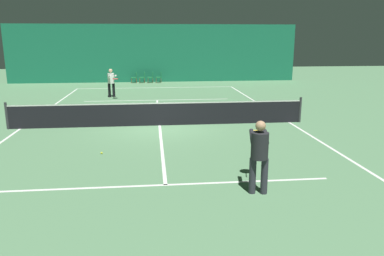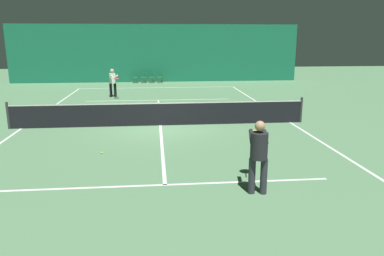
{
  "view_description": "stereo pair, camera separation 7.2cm",
  "coord_description": "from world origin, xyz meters",
  "px_view_note": "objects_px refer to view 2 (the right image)",
  "views": [
    {
      "loc": [
        -0.27,
        -14.99,
        3.52
      ],
      "look_at": [
        0.85,
        -4.62,
        0.99
      ],
      "focal_mm": 35.0,
      "sensor_mm": 36.0,
      "label": 1
    },
    {
      "loc": [
        -0.19,
        -15.0,
        3.52
      ],
      "look_at": [
        0.85,
        -4.62,
        0.99
      ],
      "focal_mm": 35.0,
      "sensor_mm": 36.0,
      "label": 2
    }
  ],
  "objects_px": {
    "player_near": "(259,151)",
    "tennis_ball": "(102,153)",
    "courtside_chair_0": "(137,77)",
    "courtside_chair_3": "(161,76)",
    "courtside_chair_2": "(153,77)",
    "tennis_net": "(160,113)",
    "courtside_chair_1": "(145,77)",
    "player_far": "(113,81)"
  },
  "relations": [
    {
      "from": "player_near",
      "to": "courtside_chair_0",
      "type": "distance_m",
      "value": 22.43
    },
    {
      "from": "tennis_net",
      "to": "courtside_chair_3",
      "type": "relative_size",
      "value": 14.29
    },
    {
      "from": "player_near",
      "to": "courtside_chair_2",
      "type": "height_order",
      "value": "player_near"
    },
    {
      "from": "player_near",
      "to": "courtside_chair_2",
      "type": "relative_size",
      "value": 2.05
    },
    {
      "from": "courtside_chair_3",
      "to": "tennis_ball",
      "type": "relative_size",
      "value": 12.73
    },
    {
      "from": "player_near",
      "to": "courtside_chair_2",
      "type": "xyz_separation_m",
      "value": [
        -2.43,
        22.11,
        -0.52
      ]
    },
    {
      "from": "courtside_chair_3",
      "to": "tennis_net",
      "type": "bearing_deg",
      "value": -1.31
    },
    {
      "from": "courtside_chair_0",
      "to": "courtside_chair_1",
      "type": "xyz_separation_m",
      "value": [
        0.65,
        0.0,
        0.0
      ]
    },
    {
      "from": "player_far",
      "to": "tennis_ball",
      "type": "xyz_separation_m",
      "value": [
        0.82,
        -11.51,
        -0.95
      ]
    },
    {
      "from": "tennis_net",
      "to": "courtside_chair_1",
      "type": "xyz_separation_m",
      "value": [
        -0.96,
        15.03,
        -0.03
      ]
    },
    {
      "from": "tennis_ball",
      "to": "courtside_chair_3",
      "type": "bearing_deg",
      "value": 83.24
    },
    {
      "from": "player_far",
      "to": "courtside_chair_0",
      "type": "xyz_separation_m",
      "value": [
        1.09,
        7.2,
        -0.5
      ]
    },
    {
      "from": "tennis_net",
      "to": "courtside_chair_2",
      "type": "bearing_deg",
      "value": 91.17
    },
    {
      "from": "player_near",
      "to": "player_far",
      "type": "xyz_separation_m",
      "value": [
        -4.82,
        14.91,
        -0.02
      ]
    },
    {
      "from": "player_near",
      "to": "player_far",
      "type": "distance_m",
      "value": 15.67
    },
    {
      "from": "courtside_chair_3",
      "to": "courtside_chair_0",
      "type": "bearing_deg",
      "value": -90.0
    },
    {
      "from": "courtside_chair_0",
      "to": "courtside_chair_2",
      "type": "relative_size",
      "value": 1.0
    },
    {
      "from": "player_near",
      "to": "tennis_ball",
      "type": "relative_size",
      "value": 26.09
    },
    {
      "from": "player_near",
      "to": "courtside_chair_3",
      "type": "bearing_deg",
      "value": 15.49
    },
    {
      "from": "courtside_chair_2",
      "to": "tennis_ball",
      "type": "xyz_separation_m",
      "value": [
        -1.57,
        -18.71,
        -0.45
      ]
    },
    {
      "from": "courtside_chair_0",
      "to": "courtside_chair_3",
      "type": "relative_size",
      "value": 1.0
    },
    {
      "from": "player_far",
      "to": "courtside_chair_2",
      "type": "height_order",
      "value": "player_far"
    },
    {
      "from": "courtside_chair_0",
      "to": "courtside_chair_2",
      "type": "xyz_separation_m",
      "value": [
        1.3,
        0.0,
        0.0
      ]
    },
    {
      "from": "player_near",
      "to": "player_far",
      "type": "height_order",
      "value": "player_near"
    },
    {
      "from": "courtside_chair_2",
      "to": "player_near",
      "type": "bearing_deg",
      "value": 6.26
    },
    {
      "from": "tennis_net",
      "to": "player_near",
      "type": "xyz_separation_m",
      "value": [
        2.12,
        -7.08,
        0.49
      ]
    },
    {
      "from": "courtside_chair_1",
      "to": "player_far",
      "type": "bearing_deg",
      "value": -13.58
    },
    {
      "from": "courtside_chair_1",
      "to": "tennis_ball",
      "type": "xyz_separation_m",
      "value": [
        -0.92,
        -18.71,
        -0.45
      ]
    },
    {
      "from": "tennis_net",
      "to": "tennis_ball",
      "type": "distance_m",
      "value": 4.16
    },
    {
      "from": "courtside_chair_3",
      "to": "tennis_ball",
      "type": "distance_m",
      "value": 18.85
    },
    {
      "from": "courtside_chair_2",
      "to": "player_far",
      "type": "bearing_deg",
      "value": -18.35
    },
    {
      "from": "courtside_chair_1",
      "to": "courtside_chair_2",
      "type": "bearing_deg",
      "value": 90.0
    },
    {
      "from": "courtside_chair_3",
      "to": "tennis_ball",
      "type": "xyz_separation_m",
      "value": [
        -2.22,
        -18.71,
        -0.45
      ]
    },
    {
      "from": "courtside_chair_0",
      "to": "courtside_chair_3",
      "type": "bearing_deg",
      "value": 90.0
    },
    {
      "from": "tennis_net",
      "to": "courtside_chair_1",
      "type": "height_order",
      "value": "tennis_net"
    },
    {
      "from": "player_far",
      "to": "courtside_chair_3",
      "type": "xyz_separation_m",
      "value": [
        3.04,
        7.2,
        -0.5
      ]
    },
    {
      "from": "tennis_net",
      "to": "player_near",
      "type": "height_order",
      "value": "player_near"
    },
    {
      "from": "courtside_chair_3",
      "to": "player_far",
      "type": "bearing_deg",
      "value": -22.87
    },
    {
      "from": "courtside_chair_2",
      "to": "courtside_chair_3",
      "type": "bearing_deg",
      "value": 90.0
    },
    {
      "from": "tennis_net",
      "to": "courtside_chair_3",
      "type": "xyz_separation_m",
      "value": [
        0.34,
        15.03,
        -0.03
      ]
    },
    {
      "from": "tennis_net",
      "to": "player_near",
      "type": "distance_m",
      "value": 7.41
    },
    {
      "from": "tennis_ball",
      "to": "tennis_net",
      "type": "bearing_deg",
      "value": 63.02
    }
  ]
}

